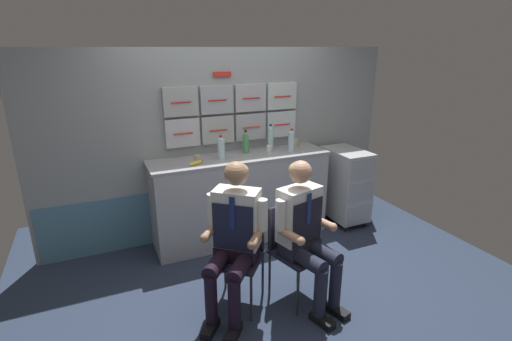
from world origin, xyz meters
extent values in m
cube|color=#29344A|center=(0.00, 0.00, -0.02)|extent=(4.80, 4.80, 0.04)
cube|color=#989EA1|center=(0.00, 1.38, 1.07)|extent=(4.20, 0.06, 2.15)
cube|color=teal|center=(0.00, 1.34, 0.31)|extent=(4.12, 0.01, 0.62)
cube|color=silver|center=(-0.51, 1.32, 1.26)|extent=(0.37, 0.06, 0.31)
cylinder|color=red|center=(-0.51, 1.28, 1.26)|extent=(0.21, 0.01, 0.01)
cube|color=#B2B8B5|center=(-0.11, 1.32, 1.26)|extent=(0.37, 0.06, 0.31)
cylinder|color=red|center=(-0.11, 1.28, 1.26)|extent=(0.21, 0.01, 0.01)
cube|color=#B3B3BB|center=(0.29, 1.32, 1.26)|extent=(0.37, 0.06, 0.31)
cylinder|color=red|center=(0.29, 1.28, 1.26)|extent=(0.21, 0.01, 0.01)
cube|color=silver|center=(0.69, 1.32, 1.26)|extent=(0.37, 0.06, 0.31)
cylinder|color=red|center=(0.69, 1.28, 1.26)|extent=(0.21, 0.01, 0.01)
cube|color=#ADB0AF|center=(-0.51, 1.32, 1.60)|extent=(0.37, 0.06, 0.31)
cylinder|color=red|center=(-0.51, 1.28, 1.60)|extent=(0.21, 0.01, 0.01)
cube|color=#ABB0B9|center=(-0.11, 1.32, 1.60)|extent=(0.37, 0.06, 0.31)
cylinder|color=red|center=(-0.11, 1.28, 1.60)|extent=(0.21, 0.01, 0.01)
cube|color=#B7B7BE|center=(0.29, 1.32, 1.60)|extent=(0.37, 0.06, 0.31)
cylinder|color=red|center=(0.29, 1.28, 1.60)|extent=(0.21, 0.01, 0.01)
cube|color=silver|center=(0.69, 1.32, 1.60)|extent=(0.37, 0.06, 0.31)
cylinder|color=red|center=(0.69, 1.28, 1.60)|extent=(0.21, 0.01, 0.01)
cube|color=red|center=(-0.03, 1.33, 1.87)|extent=(0.20, 0.02, 0.05)
cube|color=#AEAFB5|center=(0.08, 1.09, 0.48)|extent=(2.00, 0.52, 0.97)
cube|color=#9FA0A6|center=(0.08, 1.09, 0.98)|extent=(2.04, 0.53, 0.03)
sphere|color=black|center=(1.29, 0.69, 0.04)|extent=(0.07, 0.07, 0.07)
sphere|color=black|center=(1.60, 0.69, 0.04)|extent=(0.07, 0.07, 0.07)
sphere|color=black|center=(1.29, 1.24, 0.04)|extent=(0.07, 0.07, 0.07)
sphere|color=black|center=(1.60, 1.24, 0.04)|extent=(0.07, 0.07, 0.07)
cube|color=silver|center=(1.44, 0.97, 0.51)|extent=(0.40, 0.64, 0.87)
cube|color=#A8ABB0|center=(1.44, 0.65, 0.22)|extent=(0.35, 0.01, 0.23)
cube|color=#A8ABB0|center=(1.44, 0.65, 0.51)|extent=(0.35, 0.01, 0.23)
cube|color=#A8ABB0|center=(1.44, 0.65, 0.80)|extent=(0.35, 0.01, 0.23)
cylinder|color=#28282D|center=(1.44, 0.67, 0.92)|extent=(0.32, 0.02, 0.02)
cylinder|color=#2D2D33|center=(-0.67, -0.07, 0.21)|extent=(0.02, 0.02, 0.43)
cylinder|color=#2D2D33|center=(-0.39, -0.30, 0.21)|extent=(0.02, 0.02, 0.43)
cylinder|color=#2D2D33|center=(-0.44, 0.21, 0.21)|extent=(0.02, 0.02, 0.43)
cylinder|color=#2D2D33|center=(-0.16, -0.02, 0.21)|extent=(0.02, 0.02, 0.43)
cube|color=#1F1F33|center=(-0.42, -0.04, 0.44)|extent=(0.56, 0.56, 0.02)
cube|color=#1F1F33|center=(-0.29, 0.10, 0.65)|extent=(0.30, 0.26, 0.40)
cylinder|color=#2D2D33|center=(-0.44, 0.21, 0.65)|extent=(0.02, 0.02, 0.40)
cylinder|color=#2D2D33|center=(-0.16, -0.02, 0.65)|extent=(0.02, 0.02, 0.40)
cube|color=black|center=(-0.74, -0.28, 0.03)|extent=(0.21, 0.23, 0.06)
cube|color=black|center=(-0.59, -0.41, 0.03)|extent=(0.21, 0.23, 0.06)
cylinder|color=black|center=(-0.72, -0.25, 0.27)|extent=(0.10, 0.10, 0.42)
cylinder|color=black|center=(-0.57, -0.38, 0.27)|extent=(0.10, 0.10, 0.42)
cylinder|color=black|center=(-0.60, -0.12, 0.50)|extent=(0.35, 0.38, 0.13)
cylinder|color=black|center=(-0.46, -0.24, 0.50)|extent=(0.35, 0.38, 0.13)
cube|color=black|center=(-0.42, -0.04, 0.51)|extent=(0.40, 0.38, 0.12)
cube|color=white|center=(-0.40, -0.03, 0.82)|extent=(0.42, 0.40, 0.49)
cube|color=#1A1E38|center=(-0.47, -0.11, 0.78)|extent=(0.27, 0.23, 0.40)
cube|color=navy|center=(-0.48, -0.12, 0.90)|extent=(0.04, 0.03, 0.28)
cylinder|color=white|center=(-0.57, 0.11, 0.87)|extent=(0.08, 0.08, 0.27)
cylinder|color=#A37A5B|center=(-0.62, 0.01, 0.72)|extent=(0.21, 0.23, 0.07)
sphere|color=#A37A5B|center=(-0.70, -0.07, 0.72)|extent=(0.08, 0.08, 0.08)
cylinder|color=white|center=(-0.24, -0.17, 0.87)|extent=(0.08, 0.08, 0.27)
cylinder|color=#A37A5B|center=(-0.33, -0.24, 0.72)|extent=(0.21, 0.23, 0.07)
sphere|color=#A37A5B|center=(-0.40, -0.32, 0.72)|extent=(0.08, 0.08, 0.08)
sphere|color=#A37A5B|center=(-0.40, -0.03, 1.20)|extent=(0.20, 0.20, 0.20)
ellipsoid|color=tan|center=(-0.39, -0.02, 1.22)|extent=(0.26, 0.26, 0.14)
cylinder|color=#2D2D33|center=(-0.02, -0.40, 0.21)|extent=(0.02, 0.02, 0.43)
cylinder|color=#2D2D33|center=(0.33, -0.31, 0.21)|extent=(0.02, 0.02, 0.43)
cylinder|color=#2D2D33|center=(-0.11, -0.05, 0.21)|extent=(0.02, 0.02, 0.43)
cylinder|color=#2D2D33|center=(0.24, 0.04, 0.21)|extent=(0.02, 0.02, 0.43)
cube|color=#1F1F33|center=(0.11, -0.18, 0.44)|extent=(0.49, 0.49, 0.02)
cube|color=#1F1F33|center=(0.07, 0.01, 0.65)|extent=(0.36, 0.12, 0.40)
cylinder|color=#2D2D33|center=(-0.11, -0.05, 0.65)|extent=(0.02, 0.02, 0.40)
cylinder|color=#2D2D33|center=(0.24, 0.04, 0.65)|extent=(0.02, 0.02, 0.40)
cube|color=black|center=(0.12, -0.57, 0.03)|extent=(0.14, 0.24, 0.06)
cube|color=black|center=(0.30, -0.52, 0.03)|extent=(0.14, 0.24, 0.06)
cylinder|color=#1F2233|center=(0.11, -0.53, 0.27)|extent=(0.10, 0.10, 0.42)
cylinder|color=#1F2233|center=(0.29, -0.48, 0.27)|extent=(0.10, 0.10, 0.42)
cylinder|color=#1F2233|center=(0.07, -0.37, 0.50)|extent=(0.22, 0.40, 0.13)
cylinder|color=#1F2233|center=(0.25, -0.32, 0.50)|extent=(0.22, 0.40, 0.13)
cube|color=#1F2233|center=(0.11, -0.18, 0.51)|extent=(0.38, 0.28, 0.12)
cube|color=white|center=(0.11, -0.16, 0.81)|extent=(0.40, 0.28, 0.48)
cube|color=black|center=(0.13, -0.26, 0.77)|extent=(0.32, 0.09, 0.38)
cube|color=navy|center=(0.14, -0.27, 0.89)|extent=(0.04, 0.02, 0.27)
cylinder|color=white|center=(-0.10, -0.21, 0.86)|extent=(0.08, 0.08, 0.26)
cylinder|color=tan|center=(-0.05, -0.31, 0.71)|extent=(0.13, 0.25, 0.07)
sphere|color=tan|center=(-0.02, -0.41, 0.71)|extent=(0.08, 0.08, 0.08)
cylinder|color=white|center=(0.31, -0.10, 0.86)|extent=(0.08, 0.08, 0.26)
cylinder|color=tan|center=(0.32, -0.21, 0.71)|extent=(0.13, 0.25, 0.07)
sphere|color=tan|center=(0.35, -0.32, 0.71)|extent=(0.08, 0.08, 0.08)
sphere|color=tan|center=(0.11, -0.16, 1.18)|extent=(0.19, 0.19, 0.19)
ellipsoid|color=tan|center=(0.10, -0.14, 1.20)|extent=(0.22, 0.21, 0.13)
cylinder|color=silver|center=(-0.15, 1.08, 1.10)|extent=(0.08, 0.08, 0.22)
cone|color=silver|center=(-0.15, 1.08, 1.23)|extent=(0.08, 0.08, 0.02)
cylinder|color=red|center=(-0.15, 1.08, 1.25)|extent=(0.04, 0.04, 0.02)
cylinder|color=#4EA359|center=(0.17, 1.17, 1.11)|extent=(0.06, 0.06, 0.22)
cone|color=#4EA359|center=(0.17, 1.17, 1.23)|extent=(0.06, 0.06, 0.02)
cylinder|color=black|center=(0.17, 1.17, 1.25)|extent=(0.03, 0.03, 0.02)
cylinder|color=silver|center=(0.69, 1.04, 1.11)|extent=(0.08, 0.08, 0.22)
cone|color=silver|center=(0.69, 1.04, 1.23)|extent=(0.08, 0.08, 0.02)
cylinder|color=red|center=(0.69, 1.04, 1.25)|extent=(0.03, 0.03, 0.02)
cylinder|color=silver|center=(0.49, 1.18, 1.13)|extent=(0.07, 0.07, 0.26)
cone|color=silver|center=(0.49, 1.18, 1.27)|extent=(0.07, 0.07, 0.02)
cylinder|color=black|center=(0.49, 1.18, 1.29)|extent=(0.03, 0.03, 0.02)
cylinder|color=tan|center=(-0.41, 1.13, 1.02)|extent=(0.06, 0.06, 0.06)
cylinder|color=#382114|center=(-0.41, 1.13, 1.04)|extent=(0.05, 0.05, 0.01)
cylinder|color=tan|center=(0.86, 1.22, 1.04)|extent=(0.06, 0.06, 0.09)
cylinder|color=#382114|center=(0.86, 1.22, 1.08)|extent=(0.05, 0.05, 0.01)
cylinder|color=white|center=(0.44, 1.11, 1.03)|extent=(0.06, 0.06, 0.08)
cylinder|color=#382114|center=(0.44, 1.11, 1.07)|extent=(0.05, 0.05, 0.01)
ellipsoid|color=yellow|center=(-0.46, 0.97, 1.02)|extent=(0.17, 0.10, 0.04)
cylinder|color=#4C3819|center=(-0.39, 1.00, 1.02)|extent=(0.01, 0.01, 0.02)
camera|label=1|loc=(-1.40, -2.67, 2.15)|focal=26.45mm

